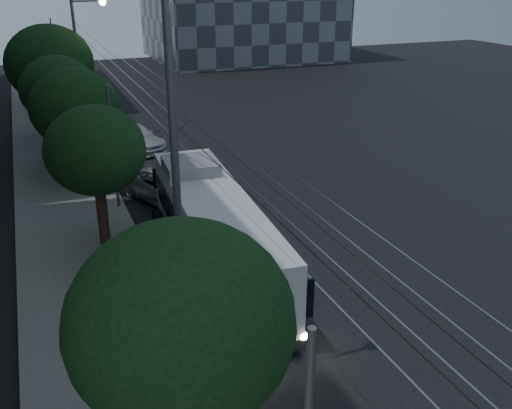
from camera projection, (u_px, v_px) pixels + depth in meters
The scene contains 18 objects.
ground at pixel (310, 286), 20.93m from camera, with size 120.00×120.00×0.00m, color black.
sidewalk at pixel (56, 155), 35.45m from camera, with size 5.00×90.00×0.15m, color slate.
tram_rails at pixel (210, 139), 38.92m from camera, with size 4.52×90.00×0.02m.
overhead_wires at pixel (92, 97), 35.02m from camera, with size 2.23×90.00×6.00m.
trolleybus at pixel (213, 231), 21.41m from camera, with size 3.32×12.18×5.63m.
pickup_silver at pixel (171, 188), 28.10m from camera, with size 2.62×5.68×1.58m, color #AAACB2.
car_white_a at pixel (115, 151), 33.97m from camera, with size 1.68×4.18×1.43m, color silver.
car_white_b at pixel (134, 137), 36.52m from camera, with size 2.17×5.34×1.55m, color #BABBBF.
car_white_c at pixel (93, 116), 42.52m from camera, with size 1.31×3.76×1.24m, color #B4B4B9.
car_white_d at pixel (106, 102), 46.60m from camera, with size 1.55×3.85×1.31m, color silver.
tree_0 at pixel (181, 323), 11.09m from camera, with size 4.53×4.53×6.48m.
tree_1 at pixel (95, 151), 22.16m from camera, with size 3.93×3.93×6.03m.
tree_2 at pixel (75, 108), 29.07m from camera, with size 4.53×4.53×6.25m.
tree_3 at pixel (58, 90), 32.17m from camera, with size 4.24×4.24×6.36m.
tree_4 at pixel (50, 64), 37.16m from camera, with size 5.66×5.66×7.55m.
tree_5 at pixel (50, 54), 46.32m from camera, with size 5.01×5.01×6.58m.
streetlamp_near at pixel (192, 160), 13.66m from camera, with size 2.63×0.44×10.99m.
streetlamp_far at pixel (84, 54), 37.43m from camera, with size 2.26×0.44×9.24m.
Camera 1 is at (-8.64, -16.12, 10.81)m, focal length 40.00 mm.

